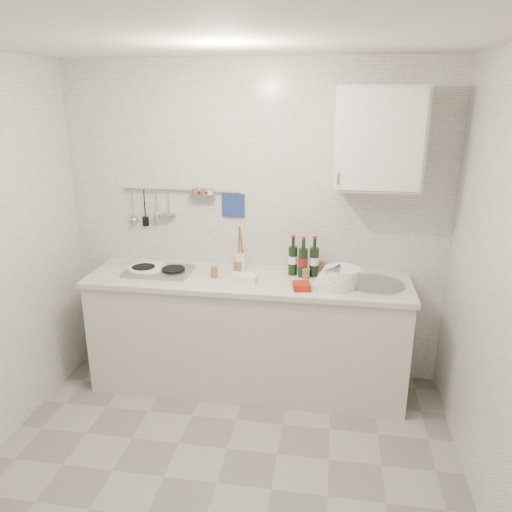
{
  "coord_description": "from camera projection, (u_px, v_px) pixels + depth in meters",
  "views": [
    {
      "loc": [
        0.62,
        -2.38,
        2.24
      ],
      "look_at": [
        0.1,
        0.9,
        1.16
      ],
      "focal_mm": 35.0,
      "sensor_mm": 36.0,
      "label": 1
    }
  ],
  "objects": [
    {
      "name": "floor",
      "position": [
        217.0,
        483.0,
        3.02
      ],
      "size": [
        3.0,
        3.0,
        0.0
      ],
      "primitive_type": "plane",
      "color": "slate",
      "rests_on": "ground"
    },
    {
      "name": "ceiling",
      "position": [
        203.0,
        34.0,
        2.24
      ],
      "size": [
        3.0,
        3.0,
        0.0
      ],
      "primitive_type": "plane",
      "rotation": [
        3.14,
        0.0,
        0.0
      ],
      "color": "silver",
      "rests_on": "back_wall"
    },
    {
      "name": "back_wall",
      "position": [
        254.0,
        226.0,
        3.95
      ],
      "size": [
        3.0,
        0.02,
        2.5
      ],
      "primitive_type": "cube",
      "color": "silver",
      "rests_on": "floor"
    },
    {
      "name": "counter",
      "position": [
        248.0,
        336.0,
        3.92
      ],
      "size": [
        2.44,
        0.64,
        0.96
      ],
      "color": "beige",
      "rests_on": "floor"
    },
    {
      "name": "wall_rail",
      "position": [
        179.0,
        202.0,
        3.95
      ],
      "size": [
        0.98,
        0.09,
        0.34
      ],
      "color": "#93969B",
      "rests_on": "back_wall"
    },
    {
      "name": "wall_cabinet",
      "position": [
        378.0,
        139.0,
        3.43
      ],
      "size": [
        0.6,
        0.38,
        0.7
      ],
      "color": "beige",
      "rests_on": "back_wall"
    },
    {
      "name": "plate_stack_hob",
      "position": [
        147.0,
        270.0,
        3.88
      ],
      "size": [
        0.31,
        0.31,
        0.04
      ],
      "rotation": [
        0.0,
        0.0,
        -0.36
      ],
      "color": "#45519C",
      "rests_on": "counter"
    },
    {
      "name": "plate_stack_sink",
      "position": [
        338.0,
        277.0,
        3.6
      ],
      "size": [
        0.34,
        0.32,
        0.14
      ],
      "rotation": [
        0.0,
        0.0,
        -0.41
      ],
      "color": "white",
      "rests_on": "counter"
    },
    {
      "name": "wine_bottles",
      "position": [
        303.0,
        256.0,
        3.77
      ],
      "size": [
        0.23,
        0.11,
        0.31
      ],
      "rotation": [
        0.0,
        0.0,
        -0.04
      ],
      "color": "black",
      "rests_on": "counter"
    },
    {
      "name": "butter_dish",
      "position": [
        244.0,
        278.0,
        3.68
      ],
      "size": [
        0.2,
        0.12,
        0.06
      ],
      "primitive_type": "cube",
      "rotation": [
        0.0,
        0.0,
        -0.13
      ],
      "color": "white",
      "rests_on": "counter"
    },
    {
      "name": "strawberry_punnet",
      "position": [
        302.0,
        286.0,
        3.53
      ],
      "size": [
        0.14,
        0.14,
        0.05
      ],
      "primitive_type": "cube",
      "rotation": [
        0.0,
        0.0,
        0.2
      ],
      "color": "red",
      "rests_on": "counter"
    },
    {
      "name": "utensil_crock",
      "position": [
        240.0,
        259.0,
        3.92
      ],
      "size": [
        0.09,
        0.09,
        0.36
      ],
      "rotation": [
        0.0,
        0.0,
        -0.41
      ],
      "color": "white",
      "rests_on": "counter"
    },
    {
      "name": "jar_a",
      "position": [
        238.0,
        266.0,
        3.9
      ],
      "size": [
        0.07,
        0.07,
        0.09
      ],
      "rotation": [
        0.0,
        0.0,
        0.08
      ],
      "color": "brown",
      "rests_on": "counter"
    },
    {
      "name": "jar_b",
      "position": [
        320.0,
        265.0,
        3.91
      ],
      "size": [
        0.06,
        0.06,
        0.09
      ],
      "rotation": [
        0.0,
        0.0,
        0.15
      ],
      "color": "brown",
      "rests_on": "counter"
    },
    {
      "name": "jar_c",
      "position": [
        306.0,
        273.0,
        3.74
      ],
      "size": [
        0.06,
        0.06,
        0.08
      ],
      "rotation": [
        0.0,
        0.0,
        0.04
      ],
      "color": "brown",
      "rests_on": "counter"
    },
    {
      "name": "jar_d",
      "position": [
        214.0,
        271.0,
        3.76
      ],
      "size": [
        0.06,
        0.06,
        0.09
      ],
      "rotation": [
        0.0,
        0.0,
        0.28
      ],
      "color": "brown",
      "rests_on": "counter"
    }
  ]
}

